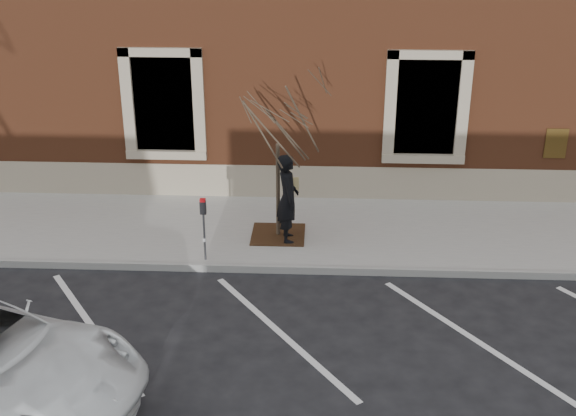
{
  "coord_description": "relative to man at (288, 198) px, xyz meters",
  "views": [
    {
      "loc": [
        0.62,
        -12.52,
        6.69
      ],
      "look_at": [
        0.0,
        0.6,
        1.1
      ],
      "focal_mm": 45.0,
      "sensor_mm": 36.0,
      "label": 1
    }
  ],
  "objects": [
    {
      "name": "sapling",
      "position": [
        -0.22,
        0.24,
        1.64
      ],
      "size": [
        2.22,
        2.22,
        3.7
      ],
      "color": "#49382C",
      "rests_on": "sidewalk_near"
    },
    {
      "name": "parking_stripes",
      "position": [
        0.03,
        -3.31,
        -1.09
      ],
      "size": [
        28.0,
        4.4,
        0.01
      ],
      "primitive_type": null,
      "color": "silver",
      "rests_on": "ground"
    },
    {
      "name": "sidewalk_near",
      "position": [
        0.03,
        0.64,
        -1.02
      ],
      "size": [
        40.0,
        3.5,
        0.15
      ],
      "primitive_type": "cube",
      "color": "#B3B0A8",
      "rests_on": "ground"
    },
    {
      "name": "curb_near",
      "position": [
        0.03,
        -1.16,
        -1.02
      ],
      "size": [
        40.0,
        0.12,
        0.15
      ],
      "primitive_type": "cube",
      "color": "#9E9E99",
      "rests_on": "ground"
    },
    {
      "name": "ground",
      "position": [
        0.03,
        -1.11,
        -1.1
      ],
      "size": [
        120.0,
        120.0,
        0.0
      ],
      "primitive_type": "plane",
      "color": "#28282B",
      "rests_on": "ground"
    },
    {
      "name": "man",
      "position": [
        0.0,
        0.0,
        0.0
      ],
      "size": [
        0.56,
        0.75,
        1.89
      ],
      "primitive_type": "imported",
      "rotation": [
        0.0,
        0.0,
        1.73
      ],
      "color": "black",
      "rests_on": "sidewalk_near"
    },
    {
      "name": "tree_grate",
      "position": [
        -0.22,
        0.24,
        -0.93
      ],
      "size": [
        1.12,
        1.12,
        0.03
      ],
      "primitive_type": "cube",
      "color": "#3F2C14",
      "rests_on": "sidewalk_near"
    },
    {
      "name": "parking_meter",
      "position": [
        -1.59,
        -0.97,
        -0.04
      ],
      "size": [
        0.12,
        0.09,
        1.3
      ],
      "rotation": [
        0.0,
        0.0,
        0.07
      ],
      "color": "#595B60",
      "rests_on": "sidewalk_near"
    },
    {
      "name": "building_civic",
      "position": [
        0.03,
        6.63,
        2.9
      ],
      "size": [
        40.0,
        8.62,
        8.0
      ],
      "color": "brown",
      "rests_on": "ground"
    }
  ]
}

